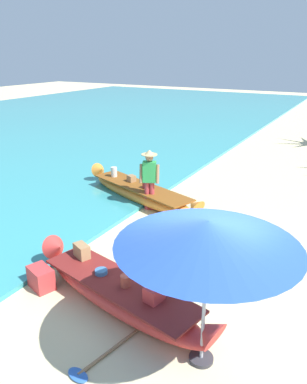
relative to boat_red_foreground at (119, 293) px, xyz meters
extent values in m
plane|color=beige|center=(1.24, 0.79, -0.28)|extent=(80.00, 80.00, 0.00)
ellipsoid|color=red|center=(0.01, 0.00, -0.05)|extent=(3.87, 1.63, 0.46)
cone|color=red|center=(1.80, -0.41, 0.23)|extent=(0.53, 0.58, 0.56)
cone|color=red|center=(-1.79, 0.40, 0.23)|extent=(0.53, 0.58, 0.56)
cube|color=maroon|center=(0.01, 0.00, 0.18)|extent=(3.29, 1.52, 0.04)
cube|color=#9E754C|center=(-1.12, 0.38, 0.33)|extent=(0.40, 0.32, 0.29)
cylinder|color=#386699|center=(-0.44, 0.09, 0.23)|extent=(0.23, 0.23, 0.10)
cylinder|color=#B74C38|center=(0.15, -0.02, 0.29)|extent=(0.17, 0.17, 0.22)
cube|color=#B73333|center=(0.78, -0.13, 0.32)|extent=(0.29, 0.35, 0.27)
ellipsoid|color=orange|center=(-2.26, 4.49, -0.05)|extent=(4.41, 2.20, 0.45)
cone|color=orange|center=(-0.24, 3.79, 0.22)|extent=(0.57, 0.60, 0.56)
cone|color=orange|center=(-4.29, 5.19, 0.22)|extent=(0.57, 0.60, 0.56)
cube|color=brown|center=(-2.26, 4.49, 0.17)|extent=(3.75, 1.98, 0.04)
cylinder|color=silver|center=(-3.50, 4.89, 0.34)|extent=(0.20, 0.20, 0.33)
cube|color=#9E754C|center=(-2.75, 4.74, 0.28)|extent=(0.30, 0.28, 0.21)
cube|color=#B73333|center=(-2.00, 4.46, 0.28)|extent=(0.28, 0.29, 0.21)
cylinder|color=#B2383D|center=(-1.66, 4.11, 0.14)|extent=(0.14, 0.14, 0.83)
cylinder|color=#B2383D|center=(-1.79, 4.05, 0.14)|extent=(0.14, 0.14, 0.83)
cube|color=green|center=(-1.73, 4.08, 0.84)|extent=(0.42, 0.34, 0.58)
cylinder|color=#9E7051|center=(-1.51, 4.15, 0.79)|extent=(0.16, 0.22, 0.53)
cylinder|color=#9E7051|center=(-1.93, 3.97, 0.79)|extent=(0.16, 0.22, 0.53)
sphere|color=#9E7051|center=(-1.73, 4.08, 1.25)|extent=(0.22, 0.22, 0.22)
cylinder|color=tan|center=(-1.73, 4.08, 1.33)|extent=(0.44, 0.44, 0.02)
cone|color=tan|center=(-1.73, 4.08, 1.40)|extent=(0.26, 0.26, 0.12)
cylinder|color=green|center=(0.67, 0.37, 0.17)|extent=(0.14, 0.14, 0.90)
cylinder|color=green|center=(0.78, 0.45, 0.17)|extent=(0.14, 0.14, 0.90)
cube|color=#3356B2|center=(0.73, 0.41, 0.88)|extent=(0.42, 0.38, 0.53)
cylinder|color=tan|center=(0.52, 0.30, 0.83)|extent=(0.18, 0.21, 0.48)
cylinder|color=tan|center=(0.91, 0.55, 0.83)|extent=(0.18, 0.21, 0.48)
sphere|color=tan|center=(0.73, 0.41, 1.27)|extent=(0.22, 0.22, 0.22)
cylinder|color=#B7B7BC|center=(1.74, -0.46, 0.83)|extent=(0.05, 0.05, 2.21)
cone|color=blue|center=(1.74, -0.46, 1.79)|extent=(2.44, 2.44, 0.34)
cylinder|color=#333338|center=(1.74, -0.46, -0.25)|extent=(0.36, 0.36, 0.06)
cube|color=#C63838|center=(-1.61, -0.26, -0.06)|extent=(0.60, 0.49, 0.43)
cylinder|color=#8E6B47|center=(0.53, -0.83, -0.25)|extent=(0.37, 1.51, 0.05)
ellipsoid|color=#2D60B7|center=(0.37, -1.58, -0.25)|extent=(0.39, 0.27, 0.03)
camera|label=1|loc=(3.25, -4.57, 3.95)|focal=35.40mm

